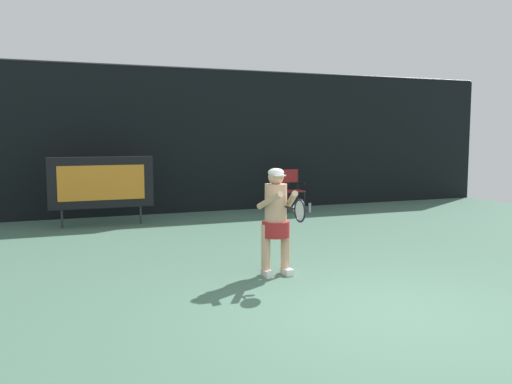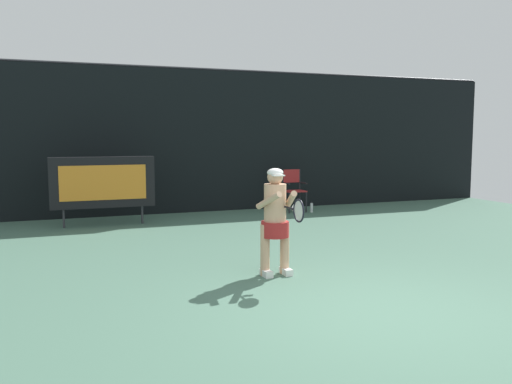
% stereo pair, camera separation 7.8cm
% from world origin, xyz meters
% --- Properties ---
extents(ground, '(18.00, 22.00, 0.03)m').
position_xyz_m(ground, '(0.00, -0.19, -0.01)').
color(ground, '#456956').
extents(backdrop_screen, '(18.00, 0.12, 3.66)m').
position_xyz_m(backdrop_screen, '(0.00, 8.50, 1.81)').
color(backdrop_screen, black).
rests_on(backdrop_screen, ground).
extents(scoreboard, '(2.20, 0.21, 1.50)m').
position_xyz_m(scoreboard, '(-2.30, 7.11, 0.95)').
color(scoreboard, black).
rests_on(scoreboard, ground).
extents(umpire_chair, '(0.52, 0.44, 1.08)m').
position_xyz_m(umpire_chair, '(2.48, 7.65, 0.62)').
color(umpire_chair, black).
rests_on(umpire_chair, ground).
extents(water_bottle, '(0.07, 0.07, 0.27)m').
position_xyz_m(water_bottle, '(2.85, 7.33, 0.12)').
color(water_bottle, silver).
rests_on(water_bottle, ground).
extents(tennis_player, '(0.54, 0.62, 1.51)m').
position_xyz_m(tennis_player, '(-0.44, 1.97, 0.83)').
color(tennis_player, white).
rests_on(tennis_player, ground).
extents(tennis_racket, '(0.03, 0.60, 0.31)m').
position_xyz_m(tennis_racket, '(-0.34, 1.45, 0.98)').
color(tennis_racket, black).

